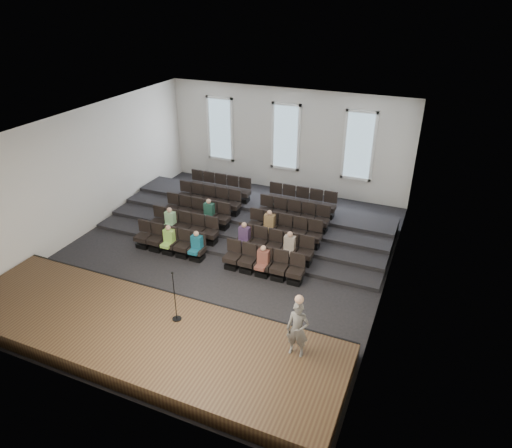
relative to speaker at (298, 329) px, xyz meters
The scene contains 14 objects.
ground 6.32m from the speaker, 135.47° to the left, with size 14.00×14.00×0.00m, color black.
ceiling 7.21m from the speaker, 135.47° to the left, with size 12.00×14.00×0.02m, color white.
wall_back 12.24m from the speaker, 111.22° to the left, with size 12.00×0.04×5.00m, color silver.
wall_front 5.30m from the speaker, 148.68° to the right, with size 12.00×0.04×5.00m, color silver.
wall_left 11.36m from the speaker, 157.42° to the left, with size 0.04×14.00×5.00m, color silver.
wall_right 4.78m from the speaker, 69.62° to the left, with size 0.04×14.00×5.00m, color silver.
stage 4.60m from the speaker, behind, with size 11.80×3.60×0.50m, color #47341E.
stage_lip 4.64m from the speaker, 167.13° to the left, with size 11.80×0.06×0.52m, color black.
risers 8.78m from the speaker, 120.42° to the left, with size 11.80×4.80×0.60m.
seating_rows 7.37m from the speaker, 126.87° to the left, with size 6.80×4.70×1.67m.
windows 12.20m from the speaker, 111.33° to the left, with size 8.44×0.10×3.24m.
audience 6.43m from the speaker, 133.43° to the left, with size 5.45×2.64×1.10m.
speaker is the anchor object (origin of this frame).
mic_stand 3.67m from the speaker, behind, with size 0.28×0.28×1.65m.
Camera 1 is at (6.97, -13.11, 9.12)m, focal length 32.00 mm.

